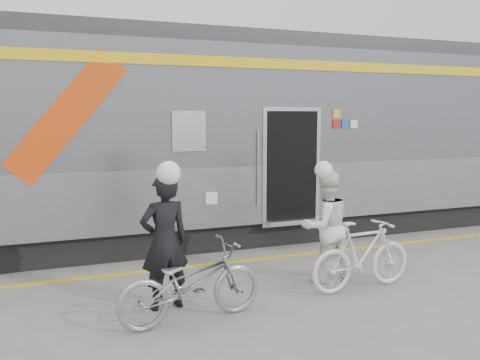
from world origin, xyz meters
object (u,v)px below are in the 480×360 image
man (164,242)px  woman (325,226)px  bicycle_left (191,283)px  bicycle_right (362,255)px

man → woman: bearing=177.9°
man → bicycle_left: size_ratio=0.95×
bicycle_left → bicycle_right: 2.64m
woman → bicycle_right: woman is taller
bicycle_left → bicycle_right: (2.63, 0.23, 0.02)m
bicycle_left → bicycle_right: bicycle_right is taller
woman → bicycle_left: bearing=14.5°
man → bicycle_right: (2.83, -0.32, -0.38)m
bicycle_left → woman: (2.33, 0.78, 0.36)m
bicycle_left → woman: size_ratio=1.10×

